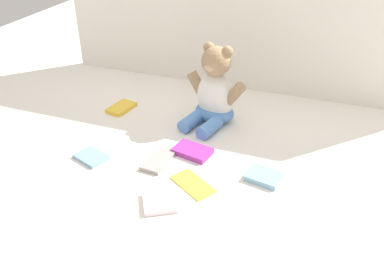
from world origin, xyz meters
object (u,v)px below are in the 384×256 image
at_px(book_case_3, 159,160).
at_px(book_case_6, 121,108).
at_px(book_case_4, 264,176).
at_px(book_case_2, 193,184).
at_px(teddy_bear, 214,94).
at_px(book_case_0, 91,157).
at_px(book_case_1, 192,151).
at_px(book_case_5, 161,202).

bearing_deg(book_case_3, book_case_6, 140.17).
bearing_deg(book_case_4, book_case_2, 128.37).
xyz_separation_m(teddy_bear, book_case_6, (-0.36, -0.04, -0.10)).
bearing_deg(book_case_3, teddy_bear, 79.52).
relative_size(teddy_bear, book_case_6, 2.55).
bearing_deg(book_case_3, book_case_2, -23.21).
xyz_separation_m(book_case_0, book_case_4, (0.54, 0.08, 0.00)).
xyz_separation_m(book_case_1, book_case_3, (-0.08, -0.08, -0.00)).
xyz_separation_m(book_case_0, book_case_3, (0.21, 0.06, 0.00)).
relative_size(teddy_bear, book_case_3, 2.18).
distance_m(book_case_4, book_case_5, 0.32).
bearing_deg(book_case_4, teddy_bear, 51.26).
height_order(teddy_bear, book_case_6, teddy_bear).
relative_size(teddy_bear, book_case_0, 2.88).
bearing_deg(book_case_0, teddy_bear, -18.58).
relative_size(book_case_2, book_case_5, 1.52).
bearing_deg(book_case_6, book_case_2, 151.10).
bearing_deg(book_case_5, book_case_2, -145.56).
bearing_deg(teddy_bear, book_case_5, -75.00).
distance_m(book_case_2, book_case_4, 0.21).
bearing_deg(book_case_6, book_case_5, 139.39).
bearing_deg(book_case_2, book_case_3, -85.08).
height_order(book_case_1, book_case_5, book_case_1).
bearing_deg(book_case_4, book_case_6, 78.84).
height_order(book_case_3, book_case_4, book_case_4).
xyz_separation_m(book_case_2, book_case_5, (-0.05, -0.11, 0.00)).
bearing_deg(book_case_3, book_case_0, -160.54).
xyz_separation_m(teddy_bear, book_case_3, (-0.08, -0.32, -0.10)).
xyz_separation_m(book_case_4, book_case_6, (-0.61, 0.25, -0.00)).
height_order(book_case_3, book_case_6, book_case_6).
height_order(teddy_bear, book_case_3, teddy_bear).
relative_size(book_case_4, book_case_6, 0.87).
height_order(teddy_bear, book_case_5, teddy_bear).
height_order(book_case_0, book_case_3, book_case_3).
bearing_deg(book_case_1, book_case_3, 145.36).
distance_m(teddy_bear, book_case_2, 0.41).
relative_size(book_case_0, book_case_2, 0.73).
relative_size(book_case_2, book_case_6, 1.21).
relative_size(book_case_3, book_case_4, 1.34).
distance_m(book_case_0, book_case_3, 0.22).
bearing_deg(book_case_2, book_case_1, -126.83).
bearing_deg(book_case_5, book_case_0, -52.59).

